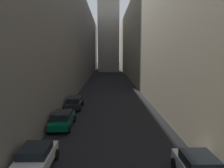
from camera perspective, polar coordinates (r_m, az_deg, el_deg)
The scene contains 6 objects.
ground_plane at distance 48.15m, azimuth -0.80°, elevation 0.01°, with size 264.00×264.00×0.00m, color black.
building_block_left at distance 51.09m, azimuth -14.25°, elevation 11.40°, with size 12.24×108.00×19.88m, color slate.
building_block_right at distance 51.48m, azimuth 13.71°, elevation 11.64°, with size 14.32×108.00×20.32m, color gray.
parked_car_left_second at distance 13.49m, azimuth -19.84°, elevation -18.18°, with size 1.93×3.91×1.45m.
parked_car_left_third at distance 20.14m, azimuth -13.07°, elevation -9.10°, with size 1.89×4.52×1.47m.
parked_car_left_far at distance 26.79m, azimuth -10.00°, elevation -4.84°, with size 1.88×4.51×1.39m.
Camera 1 is at (-0.28, 0.30, 6.58)m, focal length 34.13 mm.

